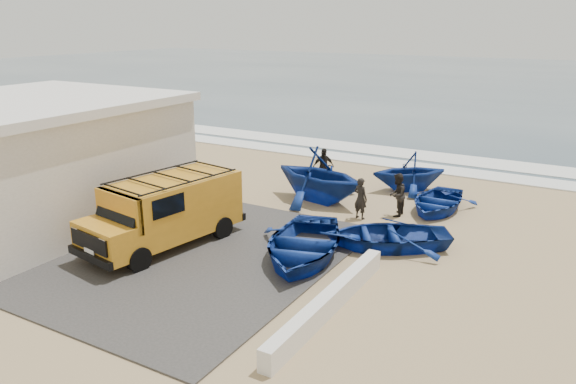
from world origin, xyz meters
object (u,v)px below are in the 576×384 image
at_px(boat_near_right, 387,235).
at_px(fisherman_back, 323,167).
at_px(parapet, 329,302).
at_px(boat_near_left, 303,244).
at_px(boat_mid_right, 437,202).
at_px(boat_far_left, 409,171).
at_px(van, 166,209).
at_px(building, 28,159).
at_px(boat_mid_left, 319,174).
at_px(fisherman_front, 361,198).
at_px(fisherman_middle, 397,195).

distance_m(boat_near_right, fisherman_back, 7.15).
distance_m(parapet, fisherman_back, 11.13).
relative_size(parapet, boat_near_left, 1.31).
bearing_deg(boat_mid_right, boat_far_left, 131.52).
bearing_deg(van, parapet, -2.44).
bearing_deg(boat_far_left, building, -87.89).
bearing_deg(van, boat_far_left, 73.42).
height_order(building, boat_mid_left, building).
bearing_deg(fisherman_front, boat_near_left, 105.25).
height_order(van, boat_near_right, van).
height_order(parapet, fisherman_middle, fisherman_middle).
height_order(van, boat_near_left, van).
height_order(building, boat_far_left, building).
bearing_deg(boat_near_left, building, 171.98).
relative_size(building, parapet, 1.57).
bearing_deg(fisherman_front, building, 45.15).
height_order(van, fisherman_middle, van).
bearing_deg(building, parapet, -4.58).
height_order(van, fisherman_front, van).
height_order(building, fisherman_back, building).
bearing_deg(boat_mid_right, boat_mid_left, -165.33).
bearing_deg(boat_near_right, building, -103.80).
distance_m(parapet, fisherman_middle, 7.75).
distance_m(fisherman_front, fisherman_middle, 1.40).
height_order(boat_far_left, fisherman_front, boat_far_left).
bearing_deg(boat_mid_left, fisherman_middle, -80.69).
relative_size(building, boat_near_left, 2.06).
height_order(boat_mid_left, fisherman_middle, boat_mid_left).
relative_size(van, boat_mid_right, 1.55).
bearing_deg(parapet, boat_mid_left, 118.65).
relative_size(building, fisherman_middle, 5.85).
bearing_deg(boat_near_right, boat_near_left, -71.75).
bearing_deg(boat_mid_right, van, -130.16).
xyz_separation_m(building, van, (6.13, 0.34, -0.96)).
relative_size(boat_near_right, fisherman_back, 2.39).
bearing_deg(fisherman_front, fisherman_middle, -121.57).
bearing_deg(fisherman_middle, boat_near_left, -16.47).
relative_size(boat_far_left, fisherman_middle, 1.97).
bearing_deg(boat_mid_right, parapet, -90.58).
relative_size(boat_near_right, boat_mid_right, 1.11).
xyz_separation_m(boat_near_left, boat_mid_left, (-2.16, 5.31, 0.61)).
height_order(parapet, fisherman_front, fisherman_front).
xyz_separation_m(boat_near_left, boat_mid_right, (2.27, 6.44, -0.11)).
bearing_deg(boat_near_left, parapet, -66.39).
xyz_separation_m(parapet, boat_mid_left, (-4.28, 7.84, 0.81)).
relative_size(boat_mid_left, fisherman_back, 2.50).
xyz_separation_m(boat_near_left, fisherman_front, (0.09, 4.21, 0.29)).
bearing_deg(fisherman_back, boat_mid_right, -57.07).
bearing_deg(van, fisherman_front, 60.60).
distance_m(building, parapet, 12.68).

